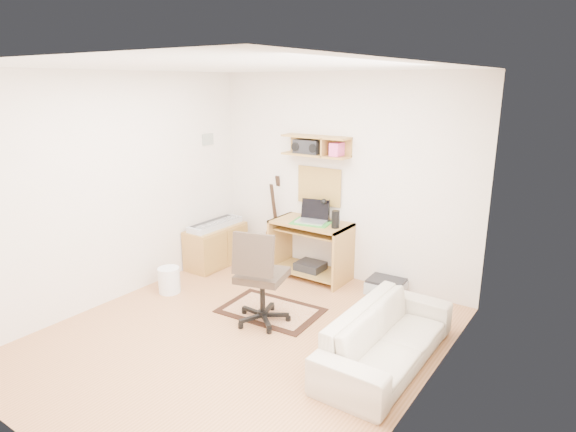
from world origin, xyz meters
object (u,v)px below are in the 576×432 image
Objects in this scene: desk at (311,250)px; sofa at (387,328)px; printer at (386,286)px; task_chair at (262,275)px; cabinet at (216,246)px.

desk is 0.58× the size of sofa.
printer is 1.55m from sofa.
task_chair is 1.69m from printer.
cabinet is (-1.32, -0.37, -0.10)m from desk.
cabinet is 2.04× the size of printer.
task_chair is 2.40× the size of printer.
task_chair is 1.18× the size of cabinet.
task_chair reaches higher than sofa.
printer is (1.03, 0.09, -0.29)m from desk.
cabinet is at bearing 132.96° from task_chair.
printer is 0.26× the size of sofa.
task_chair is at bearing -31.83° from cabinet.
cabinet is at bearing 72.39° from sofa.
desk is at bearing 15.59° from cabinet.
printer is at bearing 46.04° from task_chair.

